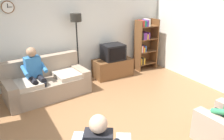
% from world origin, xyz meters
% --- Properties ---
extents(ground_plane, '(12.00, 12.00, 0.00)m').
position_xyz_m(ground_plane, '(0.00, 0.00, 0.00)').
color(ground_plane, '#8C603D').
extents(back_wall_assembly, '(6.20, 0.17, 2.70)m').
position_xyz_m(back_wall_assembly, '(-0.00, 2.66, 1.35)').
color(back_wall_assembly, silver).
rests_on(back_wall_assembly, ground_plane).
extents(couch, '(1.98, 1.08, 0.90)m').
position_xyz_m(couch, '(-1.01, 1.95, 0.31)').
color(couch, gray).
rests_on(couch, ground_plane).
extents(tv_stand, '(1.10, 0.56, 0.52)m').
position_xyz_m(tv_stand, '(0.97, 2.25, 0.26)').
color(tv_stand, brown).
rests_on(tv_stand, ground_plane).
extents(tv, '(0.60, 0.49, 0.44)m').
position_xyz_m(tv, '(0.97, 2.23, 0.74)').
color(tv, black).
rests_on(tv, tv_stand).
extents(bookshelf, '(0.68, 0.36, 1.58)m').
position_xyz_m(bookshelf, '(2.15, 2.32, 0.84)').
color(bookshelf, brown).
rests_on(bookshelf, ground_plane).
extents(floor_lamp, '(0.28, 0.28, 1.85)m').
position_xyz_m(floor_lamp, '(-0.04, 2.35, 1.45)').
color(floor_lamp, black).
rests_on(floor_lamp, ground_plane).
extents(person_on_couch, '(0.54, 0.57, 1.24)m').
position_xyz_m(person_on_couch, '(-1.27, 1.84, 0.70)').
color(person_on_couch, '#3372B2').
rests_on(person_on_couch, ground_plane).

